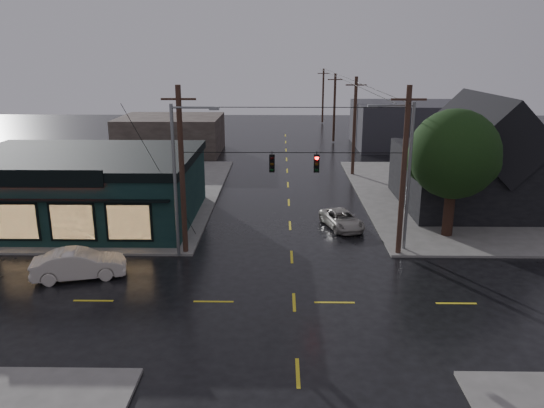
{
  "coord_description": "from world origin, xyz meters",
  "views": [
    {
      "loc": [
        -0.71,
        -23.85,
        11.96
      ],
      "look_at": [
        -1.16,
        4.38,
        3.8
      ],
      "focal_mm": 35.0,
      "sensor_mm": 36.0,
      "label": 1
    }
  ],
  "objects_px": {
    "utility_pole_nw": "(186,253)",
    "utility_pole_ne": "(398,255)",
    "sedan_cream": "(79,264)",
    "suv_silver": "(342,219)",
    "corner_tree": "(454,155)"
  },
  "relations": [
    {
      "from": "utility_pole_ne",
      "to": "sedan_cream",
      "type": "xyz_separation_m",
      "value": [
        -18.15,
        -3.75,
        0.81
      ]
    },
    {
      "from": "utility_pole_ne",
      "to": "corner_tree",
      "type": "bearing_deg",
      "value": 39.93
    },
    {
      "from": "corner_tree",
      "to": "utility_pole_nw",
      "type": "distance_m",
      "value": 18.13
    },
    {
      "from": "sedan_cream",
      "to": "suv_silver",
      "type": "height_order",
      "value": "sedan_cream"
    },
    {
      "from": "utility_pole_nw",
      "to": "utility_pole_ne",
      "type": "relative_size",
      "value": 1.0
    },
    {
      "from": "corner_tree",
      "to": "utility_pole_nw",
      "type": "relative_size",
      "value": 0.82
    },
    {
      "from": "suv_silver",
      "to": "corner_tree",
      "type": "bearing_deg",
      "value": -31.43
    },
    {
      "from": "utility_pole_ne",
      "to": "suv_silver",
      "type": "xyz_separation_m",
      "value": [
        -2.88,
        5.09,
        0.61
      ]
    },
    {
      "from": "utility_pole_nw",
      "to": "corner_tree",
      "type": "bearing_deg",
      "value": 11.0
    },
    {
      "from": "utility_pole_nw",
      "to": "utility_pole_ne",
      "type": "bearing_deg",
      "value": 0.0
    },
    {
      "from": "utility_pole_nw",
      "to": "utility_pole_ne",
      "type": "height_order",
      "value": "same"
    },
    {
      "from": "corner_tree",
      "to": "utility_pole_ne",
      "type": "bearing_deg",
      "value": -140.07
    },
    {
      "from": "suv_silver",
      "to": "utility_pole_ne",
      "type": "bearing_deg",
      "value": -77.11
    },
    {
      "from": "corner_tree",
      "to": "utility_pole_nw",
      "type": "xyz_separation_m",
      "value": [
        -16.93,
        -3.29,
        -5.59
      ]
    },
    {
      "from": "corner_tree",
      "to": "suv_silver",
      "type": "distance_m",
      "value": 8.63
    }
  ]
}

